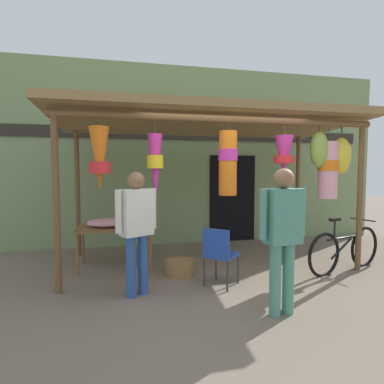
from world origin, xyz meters
TOP-DOWN VIEW (x-y plane):
  - ground_plane at (0.00, 0.00)m, footprint 30.00×30.00m
  - shop_facade at (0.01, 2.68)m, footprint 9.29×0.29m
  - market_stall_canopy at (0.07, 0.80)m, footprint 5.16×2.37m
  - display_table at (-1.64, 1.08)m, footprint 1.24×0.78m
  - flower_heap_on_table at (-1.72, 1.06)m, footprint 0.73×0.51m
  - folding_chair at (-0.18, -0.18)m, footprint 0.57×0.57m
  - wicker_basket_by_table at (-0.65, 0.42)m, footprint 0.44×0.44m
  - parked_bicycle at (2.05, 0.06)m, footprint 1.69×0.62m
  - vendor_in_orange at (0.26, -1.14)m, footprint 0.59×0.28m
  - customer_foreground at (-1.33, -0.24)m, footprint 0.53×0.38m

SIDE VIEW (x-z plane):
  - ground_plane at x=0.00m, z-range 0.00..0.00m
  - wicker_basket_by_table at x=-0.65m, z-range 0.00..0.24m
  - parked_bicycle at x=2.05m, z-range -0.11..0.81m
  - folding_chair at x=-0.18m, z-range 0.08..0.92m
  - display_table at x=-1.64m, z-range 0.28..0.98m
  - flower_heap_on_table at x=-1.72m, z-range 0.70..0.85m
  - customer_foreground at x=-1.33m, z-range 0.14..1.77m
  - vendor_in_orange at x=0.26m, z-range 0.15..1.81m
  - shop_facade at x=0.01m, z-range 0.00..3.96m
  - market_stall_canopy at x=0.07m, z-range 0.98..3.61m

